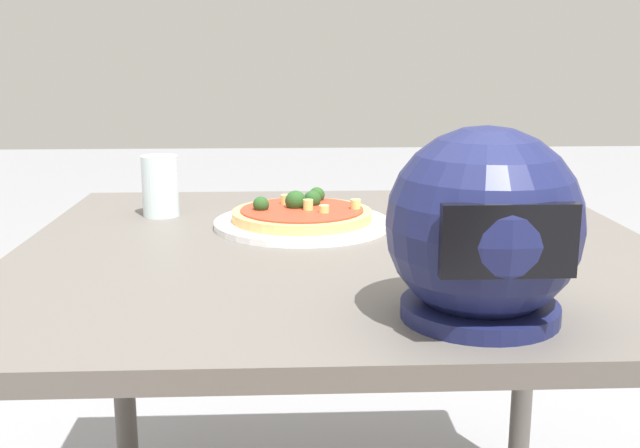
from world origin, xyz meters
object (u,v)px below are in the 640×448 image
object	(u,v)px
dining_table	(340,290)
pizza	(302,213)
motorcycle_helmet	(484,229)
drinking_glass	(160,186)

from	to	relation	value
dining_table	pizza	distance (m)	0.18
motorcycle_helmet	pizza	bearing A→B (deg)	-67.90
dining_table	motorcycle_helmet	bearing A→B (deg)	111.65
drinking_glass	dining_table	bearing A→B (deg)	143.98
pizza	motorcycle_helmet	size ratio (longest dim) A/B	1.10
pizza	drinking_glass	bearing A→B (deg)	-20.47
pizza	motorcycle_helmet	distance (m)	0.55
dining_table	drinking_glass	size ratio (longest dim) A/B	9.02
drinking_glass	motorcycle_helmet	bearing A→B (deg)	128.30
pizza	drinking_glass	world-z (taller)	drinking_glass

